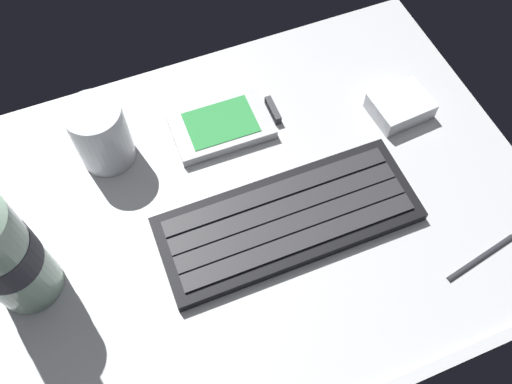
# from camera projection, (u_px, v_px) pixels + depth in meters

# --- Properties ---
(ground_plane) EXTENTS (0.64, 0.48, 0.03)m
(ground_plane) POSITION_uv_depth(u_px,v_px,m) (257.00, 211.00, 0.63)
(ground_plane) COLOR #B7BABC
(keyboard) EXTENTS (0.29, 0.11, 0.02)m
(keyboard) POSITION_uv_depth(u_px,v_px,m) (288.00, 219.00, 0.60)
(keyboard) COLOR black
(keyboard) RESTS_ON ground_plane
(handheld_device) EXTENTS (0.13, 0.08, 0.02)m
(handheld_device) POSITION_uv_depth(u_px,v_px,m) (226.00, 124.00, 0.67)
(handheld_device) COLOR #B7BABF
(handheld_device) RESTS_ON ground_plane
(juice_cup) EXTENTS (0.06, 0.06, 0.09)m
(juice_cup) POSITION_uv_depth(u_px,v_px,m) (102.00, 136.00, 0.62)
(juice_cup) COLOR silver
(juice_cup) RESTS_ON ground_plane
(charger_block) EXTENTS (0.07, 0.06, 0.02)m
(charger_block) POSITION_uv_depth(u_px,v_px,m) (400.00, 106.00, 0.67)
(charger_block) COLOR silver
(charger_block) RESTS_ON ground_plane
(stylus_pen) EXTENTS (0.09, 0.02, 0.01)m
(stylus_pen) POSITION_uv_depth(u_px,v_px,m) (482.00, 257.00, 0.58)
(stylus_pen) COLOR #26262B
(stylus_pen) RESTS_ON ground_plane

